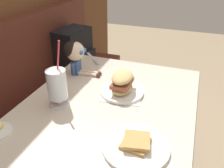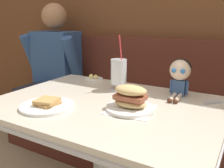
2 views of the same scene
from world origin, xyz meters
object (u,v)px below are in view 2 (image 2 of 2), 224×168
(butter_saucer, at_px, (94,78))
(diner_patron, at_px, (54,65))
(milkshake_glass, at_px, (119,73))
(sandwich_plate, at_px, (130,100))
(butter_knife, at_px, (218,102))
(seated_doll, at_px, (180,72))
(toast_plate, at_px, (47,105))

(butter_saucer, distance_m, diner_patron, 0.62)
(milkshake_glass, bearing_deg, diner_patron, 156.39)
(butter_saucer, bearing_deg, diner_patron, 157.86)
(sandwich_plate, bearing_deg, diner_patron, 149.23)
(butter_saucer, distance_m, butter_knife, 0.79)
(sandwich_plate, distance_m, butter_knife, 0.45)
(milkshake_glass, distance_m, seated_doll, 0.34)
(butter_knife, bearing_deg, sandwich_plate, -138.05)
(toast_plate, height_order, butter_saucer, toast_plate)
(sandwich_plate, bearing_deg, butter_saucer, 140.25)
(diner_patron, bearing_deg, butter_saucer, -22.14)
(milkshake_glass, relative_size, butter_knife, 1.69)
(butter_knife, relative_size, diner_patron, 0.23)
(sandwich_plate, distance_m, butter_saucer, 0.60)
(sandwich_plate, bearing_deg, toast_plate, -154.70)
(diner_patron, bearing_deg, butter_knife, -13.11)
(sandwich_plate, height_order, seated_doll, seated_doll)
(toast_plate, xyz_separation_m, seated_doll, (0.48, 0.49, 0.12))
(butter_knife, relative_size, seated_doll, 0.84)
(toast_plate, bearing_deg, milkshake_glass, 69.72)
(toast_plate, height_order, sandwich_plate, sandwich_plate)
(butter_saucer, xyz_separation_m, butter_knife, (0.79, -0.08, -0.00))
(sandwich_plate, xyz_separation_m, butter_knife, (0.33, 0.30, -0.04))
(butter_saucer, relative_size, butter_knife, 0.64)
(toast_plate, xyz_separation_m, sandwich_plate, (0.35, 0.16, 0.03))
(sandwich_plate, xyz_separation_m, diner_patron, (-1.03, 0.61, -0.04))
(milkshake_glass, bearing_deg, seated_doll, 13.43)
(butter_knife, height_order, seated_doll, seated_doll)
(toast_plate, height_order, diner_patron, diner_patron)
(sandwich_plate, relative_size, seated_doll, 1.01)
(milkshake_glass, height_order, sandwich_plate, milkshake_glass)
(toast_plate, relative_size, milkshake_glass, 0.79)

